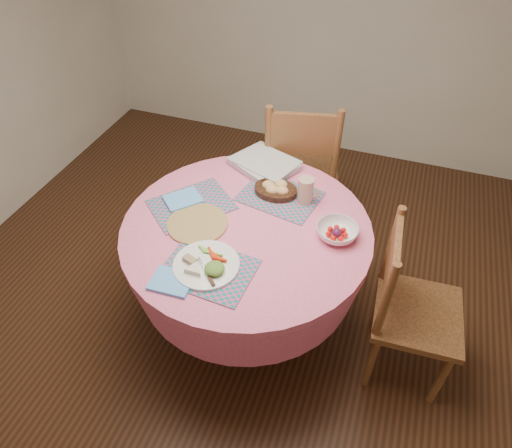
{
  "coord_description": "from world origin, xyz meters",
  "views": [
    {
      "loc": [
        0.59,
        -1.53,
        2.28
      ],
      "look_at": [
        0.05,
        0.0,
        0.78
      ],
      "focal_mm": 32.0,
      "sensor_mm": 36.0,
      "label": 1
    }
  ],
  "objects_px": {
    "dinner_plate": "(207,265)",
    "chair_right": "(408,306)",
    "wicker_trivet": "(197,224)",
    "fruit_bowl": "(337,232)",
    "latte_mug": "(306,190)",
    "bread_bowl": "(276,189)",
    "chair_back": "(300,167)",
    "dining_table": "(247,253)"
  },
  "relations": [
    {
      "from": "wicker_trivet",
      "to": "latte_mug",
      "type": "height_order",
      "value": "latte_mug"
    },
    {
      "from": "chair_back",
      "to": "dinner_plate",
      "type": "distance_m",
      "value": 1.19
    },
    {
      "from": "chair_right",
      "to": "dinner_plate",
      "type": "distance_m",
      "value": 1.0
    },
    {
      "from": "chair_back",
      "to": "wicker_trivet",
      "type": "xyz_separation_m",
      "value": [
        -0.29,
        -0.91,
        0.21
      ]
    },
    {
      "from": "dinner_plate",
      "to": "fruit_bowl",
      "type": "xyz_separation_m",
      "value": [
        0.5,
        0.39,
        0.01
      ]
    },
    {
      "from": "chair_right",
      "to": "chair_back",
      "type": "xyz_separation_m",
      "value": [
        -0.78,
        0.86,
        0.06
      ]
    },
    {
      "from": "chair_back",
      "to": "dinner_plate",
      "type": "bearing_deg",
      "value": 70.57
    },
    {
      "from": "dinner_plate",
      "to": "chair_right",
      "type": "bearing_deg",
      "value": 18.48
    },
    {
      "from": "latte_mug",
      "to": "fruit_bowl",
      "type": "relative_size",
      "value": 0.58
    },
    {
      "from": "chair_right",
      "to": "dinner_plate",
      "type": "relative_size",
      "value": 3.14
    },
    {
      "from": "dining_table",
      "to": "chair_back",
      "type": "relative_size",
      "value": 1.18
    },
    {
      "from": "latte_mug",
      "to": "fruit_bowl",
      "type": "height_order",
      "value": "latte_mug"
    },
    {
      "from": "dinner_plate",
      "to": "fruit_bowl",
      "type": "bearing_deg",
      "value": 37.65
    },
    {
      "from": "fruit_bowl",
      "to": "chair_back",
      "type": "bearing_deg",
      "value": 115.99
    },
    {
      "from": "fruit_bowl",
      "to": "bread_bowl",
      "type": "bearing_deg",
      "value": 150.25
    },
    {
      "from": "dining_table",
      "to": "chair_right",
      "type": "distance_m",
      "value": 0.84
    },
    {
      "from": "wicker_trivet",
      "to": "fruit_bowl",
      "type": "distance_m",
      "value": 0.68
    },
    {
      "from": "dinner_plate",
      "to": "bread_bowl",
      "type": "relative_size",
      "value": 1.3
    },
    {
      "from": "chair_back",
      "to": "bread_bowl",
      "type": "bearing_deg",
      "value": 77.08
    },
    {
      "from": "dining_table",
      "to": "fruit_bowl",
      "type": "distance_m",
      "value": 0.49
    },
    {
      "from": "fruit_bowl",
      "to": "latte_mug",
      "type": "bearing_deg",
      "value": 135.98
    },
    {
      "from": "dining_table",
      "to": "chair_right",
      "type": "height_order",
      "value": "chair_right"
    },
    {
      "from": "wicker_trivet",
      "to": "bread_bowl",
      "type": "bearing_deg",
      "value": 50.66
    },
    {
      "from": "bread_bowl",
      "to": "dining_table",
      "type": "bearing_deg",
      "value": -101.71
    },
    {
      "from": "latte_mug",
      "to": "chair_right",
      "type": "bearing_deg",
      "value": -25.05
    },
    {
      "from": "chair_right",
      "to": "dinner_plate",
      "type": "xyz_separation_m",
      "value": [
        -0.91,
        -0.3,
        0.28
      ]
    },
    {
      "from": "dinner_plate",
      "to": "latte_mug",
      "type": "distance_m",
      "value": 0.66
    },
    {
      "from": "dinner_plate",
      "to": "bread_bowl",
      "type": "height_order",
      "value": "bread_bowl"
    },
    {
      "from": "dining_table",
      "to": "wicker_trivet",
      "type": "height_order",
      "value": "wicker_trivet"
    },
    {
      "from": "dining_table",
      "to": "bread_bowl",
      "type": "height_order",
      "value": "bread_bowl"
    },
    {
      "from": "wicker_trivet",
      "to": "fruit_bowl",
      "type": "bearing_deg",
      "value": 12.1
    },
    {
      "from": "wicker_trivet",
      "to": "bread_bowl",
      "type": "xyz_separation_m",
      "value": [
        0.29,
        0.36,
        0.03
      ]
    },
    {
      "from": "dining_table",
      "to": "dinner_plate",
      "type": "distance_m",
      "value": 0.39
    },
    {
      "from": "bread_bowl",
      "to": "fruit_bowl",
      "type": "distance_m",
      "value": 0.43
    },
    {
      "from": "chair_right",
      "to": "bread_bowl",
      "type": "bearing_deg",
      "value": 66.21
    },
    {
      "from": "chair_right",
      "to": "latte_mug",
      "type": "relative_size",
      "value": 6.65
    },
    {
      "from": "wicker_trivet",
      "to": "dinner_plate",
      "type": "xyz_separation_m",
      "value": [
        0.16,
        -0.25,
        0.01
      ]
    },
    {
      "from": "wicker_trivet",
      "to": "dining_table",
      "type": "bearing_deg",
      "value": 16.48
    },
    {
      "from": "chair_right",
      "to": "fruit_bowl",
      "type": "relative_size",
      "value": 3.87
    },
    {
      "from": "chair_right",
      "to": "chair_back",
      "type": "height_order",
      "value": "chair_back"
    },
    {
      "from": "chair_right",
      "to": "bread_bowl",
      "type": "height_order",
      "value": "chair_right"
    },
    {
      "from": "chair_right",
      "to": "fruit_bowl",
      "type": "distance_m",
      "value": 0.51
    }
  ]
}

